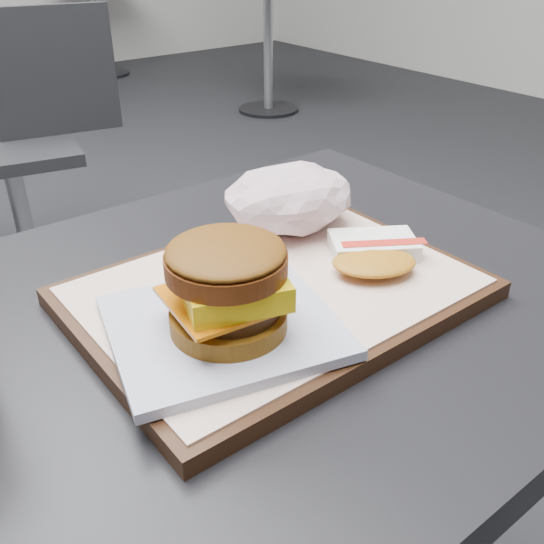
{
  "coord_description": "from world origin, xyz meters",
  "views": [
    {
      "loc": [
        -0.28,
        -0.42,
        1.1
      ],
      "look_at": [
        0.0,
        -0.06,
        0.83
      ],
      "focal_mm": 40.0,
      "sensor_mm": 36.0,
      "label": 1
    }
  ],
  "objects": [
    {
      "name": "bg_table_near",
      "position": [
        2.2,
        2.8,
        0.56
      ],
      "size": [
        0.66,
        0.66,
        0.75
      ],
      "color": "black",
      "rests_on": "ground"
    },
    {
      "name": "bg_table_far",
      "position": [
        1.8,
        4.5,
        0.56
      ],
      "size": [
        0.66,
        0.66,
        0.75
      ],
      "color": "black",
      "rests_on": "ground"
    },
    {
      "name": "serving_tray",
      "position": [
        0.04,
        -0.02,
        0.78
      ],
      "size": [
        0.38,
        0.28,
        0.02
      ],
      "color": "black",
      "rests_on": "customer_table"
    },
    {
      "name": "customer_table",
      "position": [
        0.0,
        0.0,
        0.58
      ],
      "size": [
        0.8,
        0.6,
        0.77
      ],
      "color": "#A5A5AA",
      "rests_on": "ground"
    },
    {
      "name": "crumpled_wrapper",
      "position": [
        0.13,
        0.08,
        0.82
      ],
      "size": [
        0.16,
        0.12,
        0.07
      ],
      "primitive_type": null,
      "color": "silver",
      "rests_on": "serving_tray"
    },
    {
      "name": "hash_brown",
      "position": [
        0.15,
        -0.04,
        0.8
      ],
      "size": [
        0.14,
        0.13,
        0.02
      ],
      "color": "white",
      "rests_on": "serving_tray"
    },
    {
      "name": "breakfast_sandwich",
      "position": [
        -0.05,
        -0.06,
        0.83
      ],
      "size": [
        0.23,
        0.21,
        0.09
      ],
      "color": "silver",
      "rests_on": "serving_tray"
    },
    {
      "name": "neighbor_chair",
      "position": [
        0.28,
        1.6,
        0.51
      ],
      "size": [
        0.64,
        0.5,
        0.88
      ],
      "color": "#B4B5BA",
      "rests_on": "ground"
    }
  ]
}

